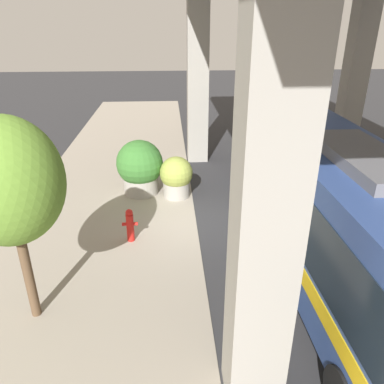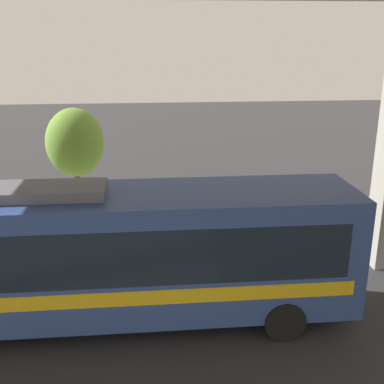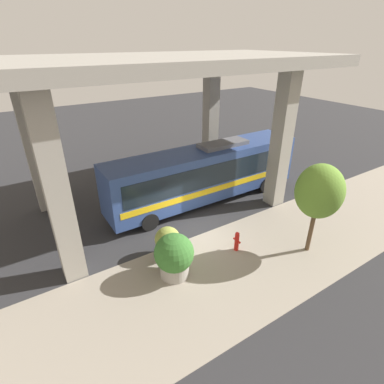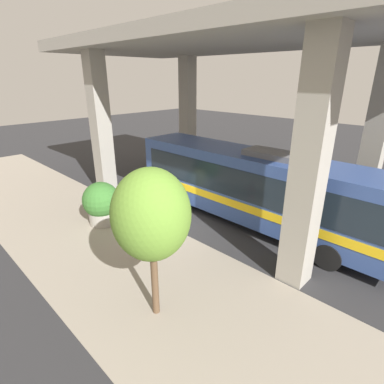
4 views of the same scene
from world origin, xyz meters
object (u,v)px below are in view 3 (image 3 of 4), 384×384
Objects in this scene: bus at (206,172)px; planter_middle at (168,242)px; fire_hydrant at (237,241)px; planter_front at (174,256)px; street_tree_near at (319,192)px.

bus is 6.00m from planter_middle.
bus is 12.06× the size of fire_hydrant.
street_tree_near reaches higher than planter_front.
planter_middle is at bearing 61.16° from street_tree_near.
fire_hydrant is 4.41m from street_tree_near.
planter_front is (0.11, 3.41, 0.51)m from fire_hydrant.
bus is at bearing -52.17° from planter_middle.
planter_middle is at bearing 127.83° from bus.
planter_front is at bearing 163.41° from planter_middle.
planter_front is at bearing 72.90° from street_tree_near.
street_tree_near is (-1.85, -2.96, 2.68)m from fire_hydrant.
planter_front is (-4.94, 5.04, -0.95)m from bus.
fire_hydrant is 0.23× the size of street_tree_near.
planter_front is at bearing 88.17° from fire_hydrant.
fire_hydrant is 3.45m from planter_front.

